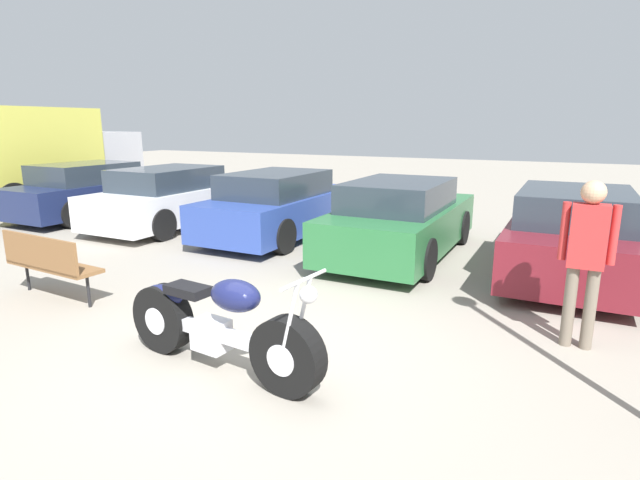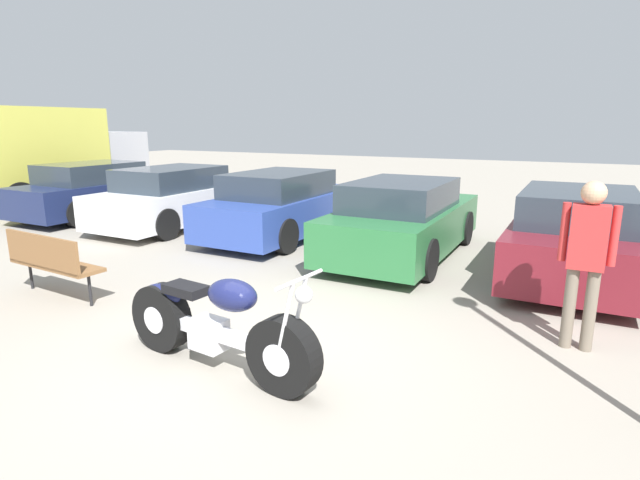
# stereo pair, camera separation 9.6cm
# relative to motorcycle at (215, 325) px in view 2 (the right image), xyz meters

# --- Properties ---
(ground_plane) EXTENTS (60.00, 60.00, 0.00)m
(ground_plane) POSITION_rel_motorcycle_xyz_m (0.07, 0.32, -0.44)
(ground_plane) COLOR gray
(motorcycle) EXTENTS (2.28, 0.69, 1.08)m
(motorcycle) POSITION_rel_motorcycle_xyz_m (0.00, 0.00, 0.00)
(motorcycle) COLOR black
(motorcycle) RESTS_ON ground_plane
(parked_car_navy) EXTENTS (1.79, 4.21, 1.34)m
(parked_car_navy) POSITION_rel_motorcycle_xyz_m (-7.87, 5.09, 0.20)
(parked_car_navy) COLOR #19234C
(parked_car_navy) RESTS_ON ground_plane
(parked_car_white) EXTENTS (1.79, 4.21, 1.34)m
(parked_car_white) POSITION_rel_motorcycle_xyz_m (-5.18, 5.05, 0.20)
(parked_car_white) COLOR white
(parked_car_white) RESTS_ON ground_plane
(parked_car_blue) EXTENTS (1.79, 4.21, 1.34)m
(parked_car_blue) POSITION_rel_motorcycle_xyz_m (-2.48, 5.25, 0.20)
(parked_car_blue) COLOR #2D479E
(parked_car_blue) RESTS_ON ground_plane
(parked_car_green) EXTENTS (1.79, 4.21, 1.34)m
(parked_car_green) POSITION_rel_motorcycle_xyz_m (0.21, 4.87, 0.20)
(parked_car_green) COLOR #286B38
(parked_car_green) RESTS_ON ground_plane
(parked_car_maroon) EXTENTS (1.79, 4.21, 1.34)m
(parked_car_maroon) POSITION_rel_motorcycle_xyz_m (2.90, 4.91, 0.20)
(parked_car_maroon) COLOR maroon
(parked_car_maroon) RESTS_ON ground_plane
(delivery_truck) EXTENTS (2.30, 5.87, 2.71)m
(delivery_truck) POSITION_rel_motorcycle_xyz_m (-10.63, 5.32, 1.05)
(delivery_truck) COLOR #CCC64C
(delivery_truck) RESTS_ON ground_plane
(park_bench) EXTENTS (1.56, 0.49, 0.89)m
(park_bench) POSITION_rel_motorcycle_xyz_m (-3.19, 0.53, 0.11)
(park_bench) COLOR brown
(park_bench) RESTS_ON ground_plane
(person_standing) EXTENTS (0.52, 0.23, 1.75)m
(person_standing) POSITION_rel_motorcycle_xyz_m (3.03, 2.08, 0.61)
(person_standing) COLOR #726656
(person_standing) RESTS_ON ground_plane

